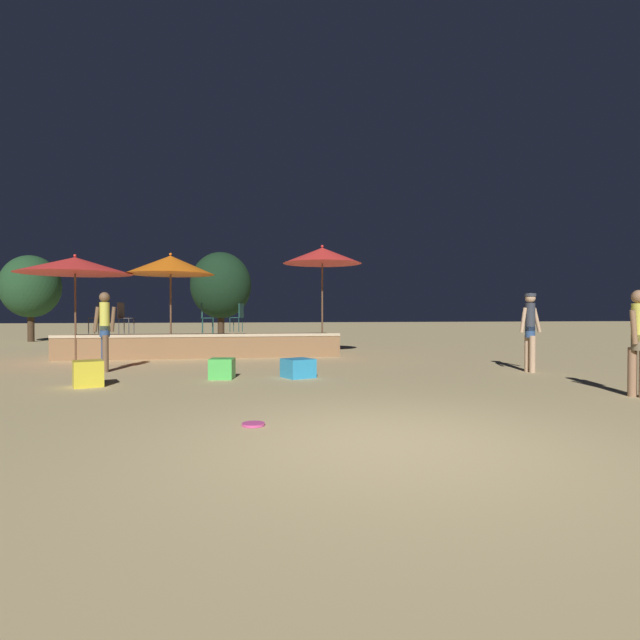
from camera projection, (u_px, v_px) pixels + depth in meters
name	position (u px, v px, depth m)	size (l,w,h in m)	color
ground_plane	(389.00, 444.00, 4.98)	(120.00, 120.00, 0.00)	tan
wooden_deck	(204.00, 345.00, 15.21)	(8.00, 2.39, 0.70)	olive
patio_umbrella_0	(171.00, 265.00, 14.08)	(2.45, 2.45, 3.00)	brown
patio_umbrella_1	(322.00, 256.00, 14.83)	(2.34, 2.34, 3.32)	brown
patio_umbrella_2	(75.00, 266.00, 13.45)	(2.97, 2.97, 2.88)	brown
cube_seat_0	(298.00, 368.00, 10.05)	(0.71, 0.71, 0.38)	#2D9EDB
cube_seat_1	(222.00, 369.00, 9.88)	(0.53, 0.53, 0.40)	#4CC651
cube_seat_2	(88.00, 374.00, 8.84)	(0.62, 0.62, 0.46)	yellow
person_0	(638.00, 340.00, 7.72)	(0.44, 0.28, 1.66)	#997051
person_1	(105.00, 328.00, 11.00)	(0.47, 0.29, 1.76)	#2D4C7F
person_3	(530.00, 327.00, 10.96)	(0.53, 0.30, 1.74)	tan
bistro_chair_0	(123.00, 315.00, 14.27)	(0.43, 0.43, 0.90)	#47474C
bistro_chair_1	(204.00, 315.00, 14.78)	(0.40, 0.40, 0.90)	#1E4C47
bistro_chair_2	(99.00, 315.00, 14.36)	(0.43, 0.43, 0.90)	#2D3338
bistro_chair_3	(239.00, 315.00, 15.78)	(0.45, 0.45, 0.90)	#1E4C47
frisbee_disc	(253.00, 424.00, 5.77)	(0.27, 0.27, 0.03)	#E54C99
background_tree_0	(221.00, 286.00, 20.92)	(2.52, 2.52, 3.84)	#3D2B1C
background_tree_1	(31.00, 287.00, 22.29)	(2.53, 2.53, 3.86)	#3D2B1C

